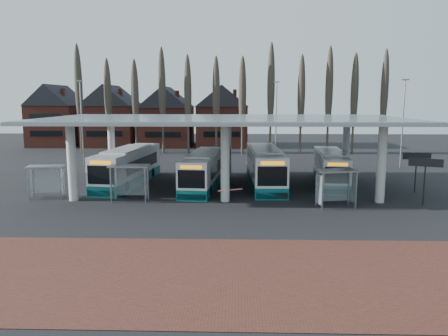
{
  "coord_description": "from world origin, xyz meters",
  "views": [
    {
      "loc": [
        0.86,
        -30.88,
        7.92
      ],
      "look_at": [
        -0.21,
        7.0,
        1.93
      ],
      "focal_mm": 35.0,
      "sensor_mm": 36.0,
      "label": 1
    }
  ],
  "objects_px": {
    "bus_3": "(330,168)",
    "shelter_2": "(335,180)",
    "shelter_0": "(47,174)",
    "bus_0": "(128,167)",
    "bus_2": "(265,167)",
    "bus_1": "(204,171)",
    "shelter_1": "(130,175)"
  },
  "relations": [
    {
      "from": "shelter_2",
      "to": "bus_0",
      "type": "bearing_deg",
      "value": 141.94
    },
    {
      "from": "shelter_2",
      "to": "bus_3",
      "type": "bearing_deg",
      "value": 68.24
    },
    {
      "from": "bus_0",
      "to": "bus_1",
      "type": "distance_m",
      "value": 7.36
    },
    {
      "from": "bus_3",
      "to": "bus_0",
      "type": "bearing_deg",
      "value": -171.35
    },
    {
      "from": "shelter_1",
      "to": "shelter_2",
      "type": "height_order",
      "value": "shelter_1"
    },
    {
      "from": "bus_1",
      "to": "bus_2",
      "type": "bearing_deg",
      "value": 16.46
    },
    {
      "from": "bus_3",
      "to": "shelter_0",
      "type": "distance_m",
      "value": 25.27
    },
    {
      "from": "bus_2",
      "to": "shelter_0",
      "type": "distance_m",
      "value": 18.91
    },
    {
      "from": "bus_2",
      "to": "shelter_2",
      "type": "xyz_separation_m",
      "value": [
        4.68,
        -8.29,
        0.4
      ]
    },
    {
      "from": "shelter_1",
      "to": "shelter_0",
      "type": "bearing_deg",
      "value": 171.35
    },
    {
      "from": "bus_2",
      "to": "shelter_1",
      "type": "xyz_separation_m",
      "value": [
        -10.97,
        -6.75,
        0.43
      ]
    },
    {
      "from": "shelter_0",
      "to": "shelter_1",
      "type": "bearing_deg",
      "value": -16.63
    },
    {
      "from": "bus_0",
      "to": "shelter_1",
      "type": "bearing_deg",
      "value": -68.57
    },
    {
      "from": "bus_0",
      "to": "bus_1",
      "type": "bearing_deg",
      "value": -4.43
    },
    {
      "from": "bus_2",
      "to": "shelter_1",
      "type": "height_order",
      "value": "bus_2"
    },
    {
      "from": "bus_0",
      "to": "shelter_1",
      "type": "relative_size",
      "value": 4.02
    },
    {
      "from": "bus_1",
      "to": "shelter_0",
      "type": "distance_m",
      "value": 13.24
    },
    {
      "from": "bus_3",
      "to": "shelter_2",
      "type": "distance_m",
      "value": 9.57
    },
    {
      "from": "bus_3",
      "to": "shelter_2",
      "type": "height_order",
      "value": "bus_3"
    },
    {
      "from": "bus_0",
      "to": "bus_2",
      "type": "relative_size",
      "value": 0.98
    },
    {
      "from": "bus_1",
      "to": "shelter_0",
      "type": "relative_size",
      "value": 3.87
    },
    {
      "from": "bus_3",
      "to": "shelter_2",
      "type": "bearing_deg",
      "value": -93.65
    },
    {
      "from": "bus_2",
      "to": "bus_3",
      "type": "distance_m",
      "value": 6.4
    },
    {
      "from": "bus_0",
      "to": "shelter_2",
      "type": "relative_size",
      "value": 3.8
    },
    {
      "from": "shelter_2",
      "to": "bus_1",
      "type": "bearing_deg",
      "value": 133.14
    },
    {
      "from": "bus_2",
      "to": "shelter_2",
      "type": "relative_size",
      "value": 3.86
    },
    {
      "from": "shelter_1",
      "to": "bus_1",
      "type": "bearing_deg",
      "value": 45.64
    },
    {
      "from": "bus_1",
      "to": "bus_0",
      "type": "bearing_deg",
      "value": 174.21
    },
    {
      "from": "bus_0",
      "to": "bus_2",
      "type": "distance_m",
      "value": 12.84
    },
    {
      "from": "shelter_0",
      "to": "bus_0",
      "type": "bearing_deg",
      "value": 40.8
    },
    {
      "from": "bus_1",
      "to": "bus_3",
      "type": "height_order",
      "value": "bus_1"
    },
    {
      "from": "bus_2",
      "to": "shelter_0",
      "type": "xyz_separation_m",
      "value": [
        -18.0,
        -5.78,
        0.27
      ]
    }
  ]
}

